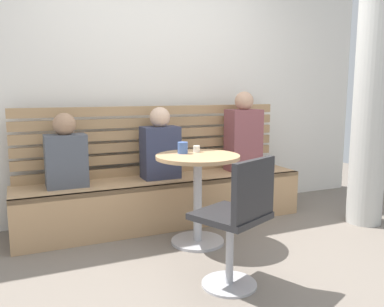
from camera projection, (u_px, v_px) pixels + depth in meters
The scene contains 12 objects.
ground at pixel (227, 276), 2.71m from camera, with size 8.00×8.00×0.00m, color #70665B.
back_wall at pixel (149, 71), 3.96m from camera, with size 5.20×0.10×2.90m, color silver.
concrete_pillar at pixel (373, 74), 3.60m from camera, with size 0.32×0.32×2.80m, color #B2B2AD.
booth_bench at pixel (165, 201), 3.76m from camera, with size 2.70×0.52×0.44m.
booth_backrest at pixel (156, 140), 3.89m from camera, with size 2.65×0.04×0.67m.
cafe_table at pixel (198, 182), 3.23m from camera, with size 0.68×0.68×0.74m.
white_chair at pixel (238, 219), 2.47m from camera, with size 0.53×0.53×0.85m.
person_adult at pixel (243, 135), 4.05m from camera, with size 0.34×0.22×0.81m.
person_child_left at pixel (160, 147), 3.69m from camera, with size 0.34×0.22×0.66m.
person_child_middle at pixel (66, 155), 3.35m from camera, with size 0.34×0.22×0.63m.
cup_mug_blue at pixel (183, 148), 3.26m from camera, with size 0.08×0.08×0.10m, color #3D5B9E.
cup_espresso_small at pixel (197, 149), 3.33m from camera, with size 0.06×0.06×0.06m, color silver.
Camera 1 is at (-1.26, -2.23, 1.25)m, focal length 37.11 mm.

